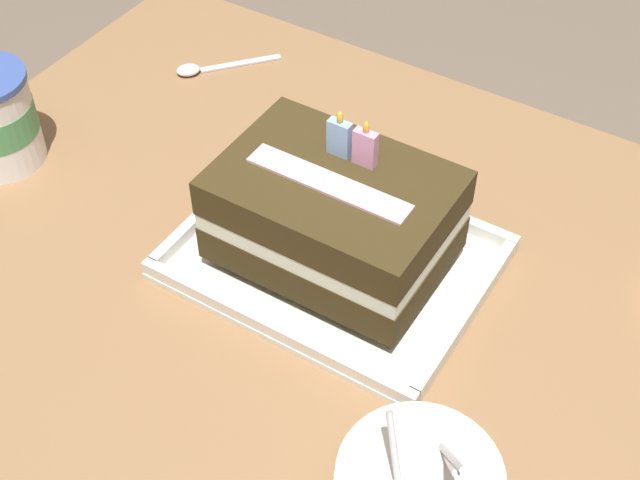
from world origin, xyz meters
TOP-DOWN VIEW (x-y plane):
  - dining_table at (0.00, 0.00)m, footprint 1.00×0.77m
  - foil_tray at (0.03, 0.00)m, footprint 0.33×0.25m
  - birthday_cake at (0.03, 0.00)m, footprint 0.24×0.17m
  - serving_spoon_near_tray at (-0.31, 0.22)m, footprint 0.11×0.12m

SIDE VIEW (x-z plane):
  - dining_table at x=0.00m, z-range 0.24..0.94m
  - serving_spoon_near_tray at x=-0.31m, z-range 0.70..0.71m
  - foil_tray at x=0.03m, z-range 0.70..0.72m
  - birthday_cake at x=0.03m, z-range 0.70..0.86m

